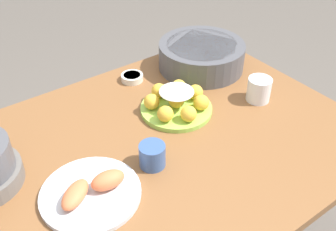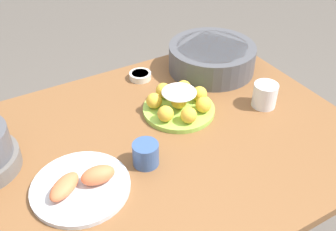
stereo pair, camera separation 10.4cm
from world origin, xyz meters
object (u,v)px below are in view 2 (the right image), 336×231
(dining_table, at_px, (157,164))
(cake_plate, at_px, (179,103))
(cup_near, at_px, (146,154))
(sauce_bowl, at_px, (140,75))
(serving_bowl, at_px, (212,57))
(cup_far, at_px, (265,95))
(seafood_platter, at_px, (81,185))

(dining_table, relative_size, cake_plate, 5.15)
(cup_near, bearing_deg, sauce_bowl, 65.26)
(serving_bowl, relative_size, cup_far, 3.94)
(dining_table, height_order, sauce_bowl, sauce_bowl)
(sauce_bowl, bearing_deg, dining_table, -109.23)
(cup_near, bearing_deg, dining_table, 44.36)
(serving_bowl, xyz_separation_m, cup_near, (-0.46, -0.34, -0.02))
(sauce_bowl, relative_size, cup_far, 0.98)
(seafood_platter, distance_m, cup_far, 0.67)
(dining_table, relative_size, sauce_bowl, 15.08)
(seafood_platter, height_order, cup_near, cup_near)
(cup_near, distance_m, cup_far, 0.48)
(serving_bowl, bearing_deg, cup_near, -143.76)
(dining_table, xyz_separation_m, seafood_platter, (-0.26, -0.07, 0.11))
(dining_table, height_order, cup_near, cup_near)
(dining_table, relative_size, serving_bowl, 3.74)
(dining_table, xyz_separation_m, cake_plate, (0.14, 0.10, 0.13))
(sauce_bowl, distance_m, cup_far, 0.46)
(sauce_bowl, distance_m, seafood_platter, 0.56)
(cup_near, bearing_deg, seafood_platter, -179.24)
(dining_table, bearing_deg, sauce_bowl, 70.77)
(cup_near, relative_size, cup_far, 0.89)
(dining_table, xyz_separation_m, sauce_bowl, (0.12, 0.34, 0.11))
(sauce_bowl, height_order, cup_far, cup_far)
(serving_bowl, height_order, seafood_platter, serving_bowl)
(dining_table, distance_m, seafood_platter, 0.29)
(cake_plate, distance_m, cup_near, 0.27)
(serving_bowl, distance_m, cup_far, 0.29)
(seafood_platter, relative_size, cup_far, 3.15)
(serving_bowl, distance_m, seafood_platter, 0.73)
(dining_table, bearing_deg, serving_bowl, 34.56)
(sauce_bowl, distance_m, cup_near, 0.45)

